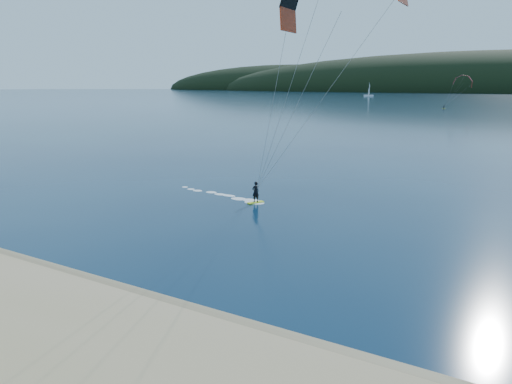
% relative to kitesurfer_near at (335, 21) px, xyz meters
% --- Properties ---
extents(ground, '(1800.00, 1800.00, 0.00)m').
position_rel_kitesurfer_near_xyz_m(ground, '(-2.50, -18.23, -14.49)').
color(ground, '#071D37').
rests_on(ground, ground).
extents(wet_sand, '(220.00, 2.50, 0.10)m').
position_rel_kitesurfer_near_xyz_m(wet_sand, '(-2.50, -13.73, -14.44)').
color(wet_sand, olive).
rests_on(wet_sand, ground).
extents(kitesurfer_near, '(24.81, 9.99, 18.36)m').
position_rel_kitesurfer_near_xyz_m(kitesurfer_near, '(0.00, 0.00, 0.00)').
color(kitesurfer_near, '#DEF11C').
rests_on(kitesurfer_near, ground).
extents(kitesurfer_far, '(11.95, 5.05, 13.17)m').
position_rel_kitesurfer_near_xyz_m(kitesurfer_far, '(-15.14, 190.52, -4.15)').
color(kitesurfer_far, '#DEF11C').
rests_on(kitesurfer_far, ground).
extents(sailboat, '(8.56, 5.88, 12.00)m').
position_rel_kitesurfer_near_xyz_m(sailboat, '(-114.49, 386.43, -13.61)').
color(sailboat, white).
rests_on(sailboat, ground).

